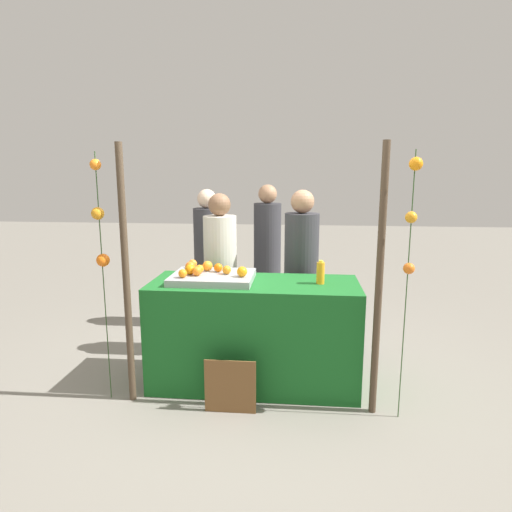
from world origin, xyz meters
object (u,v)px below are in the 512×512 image
at_px(stall_counter, 254,333).
at_px(orange_1, 242,272).
at_px(chalkboard_sign, 230,387).
at_px(vendor_right, 301,281).
at_px(juice_bottle, 321,273).
at_px(orange_0, 190,270).
at_px(vendor_left, 221,281).

distance_m(stall_counter, orange_1, 0.58).
xyz_separation_m(stall_counter, chalkboard_sign, (-0.14, -0.51, -0.25)).
height_order(chalkboard_sign, vendor_right, vendor_right).
bearing_deg(juice_bottle, orange_0, -178.43).
relative_size(stall_counter, orange_1, 20.22).
relative_size(orange_1, vendor_right, 0.05).
xyz_separation_m(stall_counter, orange_1, (-0.10, -0.07, 0.57)).
distance_m(stall_counter, juice_bottle, 0.80).
distance_m(orange_0, orange_1, 0.46).
xyz_separation_m(juice_bottle, vendor_right, (-0.16, 0.65, -0.24)).
distance_m(orange_1, chalkboard_sign, 0.94).
bearing_deg(chalkboard_sign, vendor_right, 65.05).
height_order(stall_counter, vendor_right, vendor_right).
bearing_deg(vendor_right, juice_bottle, -76.30).
height_order(vendor_left, vendor_right, vendor_right).
bearing_deg(chalkboard_sign, vendor_left, 103.49).
bearing_deg(vendor_right, orange_1, -125.08).
xyz_separation_m(orange_0, chalkboard_sign, (0.42, -0.48, -0.83)).
bearing_deg(stall_counter, vendor_left, 123.02).
xyz_separation_m(orange_0, vendor_right, (0.96, 0.68, -0.25)).
relative_size(juice_bottle, vendor_left, 0.12).
distance_m(vendor_left, vendor_right, 0.82).
bearing_deg(orange_1, vendor_right, 54.92).
xyz_separation_m(chalkboard_sign, vendor_right, (0.54, 1.16, 0.58)).
distance_m(stall_counter, vendor_right, 0.83).
distance_m(orange_0, juice_bottle, 1.12).
bearing_deg(juice_bottle, vendor_left, 146.89).
bearing_deg(stall_counter, orange_1, -146.02).
distance_m(juice_bottle, vendor_left, 1.19).
bearing_deg(orange_0, chalkboard_sign, -48.91).
height_order(orange_1, juice_bottle, juice_bottle).
bearing_deg(vendor_right, orange_0, -144.54).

